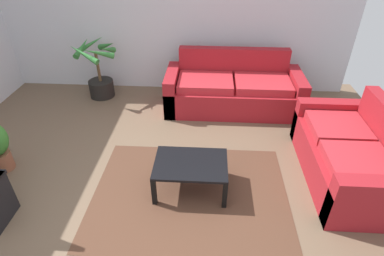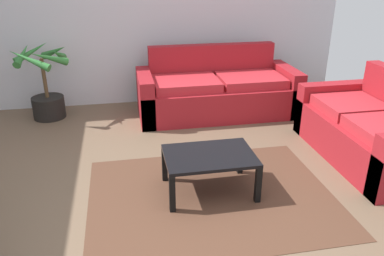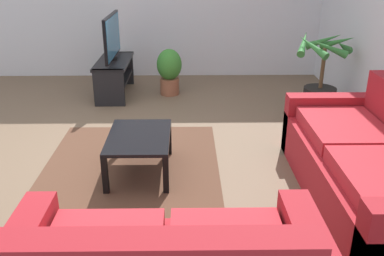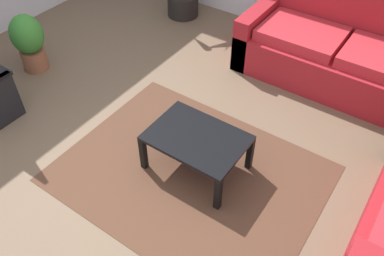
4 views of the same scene
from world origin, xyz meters
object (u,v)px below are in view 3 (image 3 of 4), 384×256
object	(u,v)px
coffee_table	(139,141)
potted_palm	(321,79)
tv_stand	(115,72)
potted_plant_small	(169,70)
couch_main	(371,170)
tv	(112,37)

from	to	relation	value
coffee_table	potted_palm	bearing A→B (deg)	128.04
tv_stand	coffee_table	bearing A→B (deg)	14.03
tv_stand	potted_plant_small	size ratio (longest dim) A/B	1.65
potted_palm	coffee_table	bearing A→B (deg)	-51.96
couch_main	tv	bearing A→B (deg)	-139.36
coffee_table	potted_palm	xyz separation A→B (m)	(-1.72, 2.20, 0.08)
coffee_table	potted_plant_small	world-z (taller)	potted_plant_small
coffee_table	potted_palm	distance (m)	2.80
tv_stand	tv	bearing A→B (deg)	89.55
potted_palm	potted_plant_small	bearing A→B (deg)	-108.25
tv_stand	coffee_table	xyz separation A→B (m)	(2.39, 0.60, -0.01)
coffee_table	potted_palm	size ratio (longest dim) A/B	0.80
couch_main	potted_plant_small	xyz separation A→B (m)	(-2.94, -1.74, 0.06)
tv	couch_main	bearing A→B (deg)	40.64
coffee_table	potted_plant_small	xyz separation A→B (m)	(-2.38, 0.20, 0.04)
tv	potted_palm	world-z (taller)	tv
couch_main	tv	world-z (taller)	tv
tv	coffee_table	size ratio (longest dim) A/B	1.31
tv_stand	tv	size ratio (longest dim) A/B	1.04
tv	potted_plant_small	size ratio (longest dim) A/B	1.59
couch_main	potted_plant_small	world-z (taller)	couch_main
tv	potted_plant_small	distance (m)	0.93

